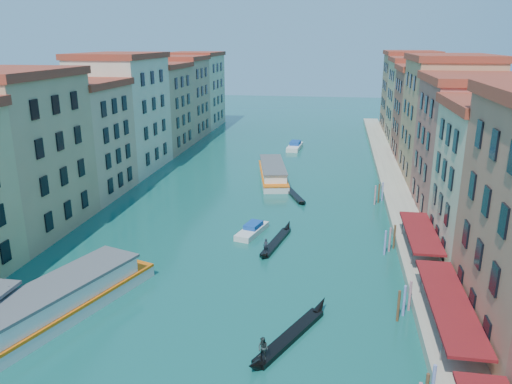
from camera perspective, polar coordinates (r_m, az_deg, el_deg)
left_bank_palazzos at (r=89.01m, az=-16.62°, el=7.60°), size 12.80×128.40×21.00m
right_bank_palazzos at (r=82.34m, az=21.56°, el=6.43°), size 12.80×128.40×21.00m
quay at (r=83.08m, az=15.48°, el=0.53°), size 4.00×140.00×1.00m
restaurant_awnings at (r=43.57m, az=21.33°, el=-11.98°), size 3.20×44.55×3.12m
mooring_poles_right at (r=48.85m, az=16.20°, el=-10.41°), size 1.44×54.24×3.20m
vaporetto_near at (r=47.44m, az=-22.09°, el=-11.76°), size 11.17×21.45×3.13m
vaporetto_far at (r=86.63m, az=1.93°, el=2.31°), size 7.61×18.50×2.68m
gondola_fore at (r=59.44m, az=2.31°, el=-5.60°), size 3.03×11.34×2.27m
gondola_right at (r=41.85m, az=3.76°, el=-16.01°), size 6.14×11.43×2.44m
gondola_far at (r=77.62m, az=4.28°, el=-0.17°), size 5.09×10.88×1.62m
motorboat_mid at (r=62.41m, az=-0.43°, el=-4.33°), size 3.51×6.56×1.30m
motorboat_far at (r=111.02m, az=4.47°, el=5.26°), size 3.12×8.15×1.65m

